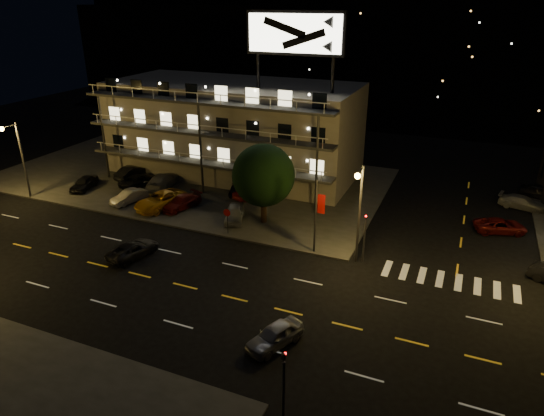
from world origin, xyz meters
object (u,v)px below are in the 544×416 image
at_px(tree, 263,177).
at_px(road_car_east, 275,335).
at_px(lot_car_4, 234,213).
at_px(lot_car_7, 163,180).
at_px(road_car_west, 133,250).
at_px(lot_car_2, 161,200).

relative_size(tree, road_car_east, 1.89).
distance_m(lot_car_4, lot_car_7, 12.04).
height_order(lot_car_7, road_car_west, lot_car_7).
relative_size(lot_car_2, lot_car_7, 1.04).
distance_m(tree, road_car_east, 17.63).
height_order(lot_car_2, road_car_east, lot_car_2).
xyz_separation_m(lot_car_2, lot_car_7, (-3.06, 4.84, 0.00)).
distance_m(tree, road_car_west, 12.73).
height_order(road_car_east, road_car_west, road_car_east).
bearing_deg(tree, lot_car_2, -175.15).
height_order(tree, road_car_west, tree).
bearing_deg(road_car_west, lot_car_7, -52.11).
bearing_deg(tree, road_car_east, -63.94).
relative_size(tree, road_car_west, 1.67).
relative_size(lot_car_2, lot_car_4, 1.39).
bearing_deg(road_car_east, tree, 139.13).
bearing_deg(lot_car_4, lot_car_7, 136.46).
bearing_deg(road_car_west, tree, -113.47).
relative_size(lot_car_2, road_car_east, 1.42).
bearing_deg(lot_car_2, road_car_east, -25.39).
height_order(lot_car_2, lot_car_4, lot_car_2).
bearing_deg(lot_car_7, tree, 154.07).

